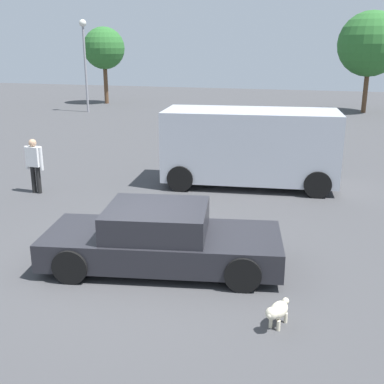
{
  "coord_description": "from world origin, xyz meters",
  "views": [
    {
      "loc": [
        3.17,
        -7.77,
        4.05
      ],
      "look_at": [
        0.3,
        2.09,
        0.9
      ],
      "focal_mm": 44.58,
      "sensor_mm": 36.0,
      "label": 1
    }
  ],
  "objects_px": {
    "dog": "(278,311)",
    "pedestrian": "(34,161)",
    "van_white": "(250,145)",
    "light_post_near": "(84,49)",
    "sedan_foreground": "(161,239)"
  },
  "relations": [
    {
      "from": "dog",
      "to": "pedestrian",
      "type": "bearing_deg",
      "value": -105.25
    },
    {
      "from": "van_white",
      "to": "light_post_near",
      "type": "xyz_separation_m",
      "value": [
        -12.76,
        13.79,
        2.66
      ]
    },
    {
      "from": "pedestrian",
      "to": "van_white",
      "type": "bearing_deg",
      "value": 116.36
    },
    {
      "from": "pedestrian",
      "to": "light_post_near",
      "type": "relative_size",
      "value": 0.28
    },
    {
      "from": "dog",
      "to": "pedestrian",
      "type": "height_order",
      "value": "pedestrian"
    },
    {
      "from": "sedan_foreground",
      "to": "van_white",
      "type": "height_order",
      "value": "van_white"
    },
    {
      "from": "sedan_foreground",
      "to": "light_post_near",
      "type": "xyz_separation_m",
      "value": [
        -12.12,
        19.83,
        3.33
      ]
    },
    {
      "from": "light_post_near",
      "to": "pedestrian",
      "type": "bearing_deg",
      "value": -66.64
    },
    {
      "from": "sedan_foreground",
      "to": "pedestrian",
      "type": "distance_m",
      "value": 6.17
    },
    {
      "from": "light_post_near",
      "to": "van_white",
      "type": "bearing_deg",
      "value": -47.23
    },
    {
      "from": "dog",
      "to": "pedestrian",
      "type": "distance_m",
      "value": 8.97
    },
    {
      "from": "sedan_foreground",
      "to": "pedestrian",
      "type": "height_order",
      "value": "pedestrian"
    },
    {
      "from": "van_white",
      "to": "pedestrian",
      "type": "xyz_separation_m",
      "value": [
        -5.71,
        -2.53,
        -0.29
      ]
    },
    {
      "from": "sedan_foreground",
      "to": "pedestrian",
      "type": "xyz_separation_m",
      "value": [
        -5.07,
        3.51,
        0.37
      ]
    },
    {
      "from": "sedan_foreground",
      "to": "van_white",
      "type": "bearing_deg",
      "value": 73.43
    }
  ]
}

